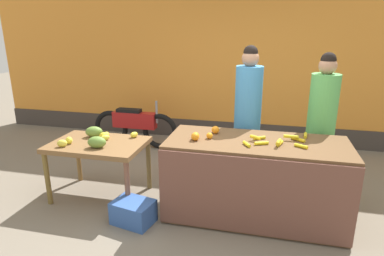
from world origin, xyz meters
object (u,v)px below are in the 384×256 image
Objects in this scene: vendor_woman_blue_shirt at (247,120)px; vendor_woman_green_shirt at (321,127)px; parked_motorcycle at (135,125)px; produce_crate at (133,212)px; produce_sack at (181,155)px.

vendor_woman_green_shirt is at bearing 0.73° from vendor_woman_blue_shirt.
vendor_woman_blue_shirt reaches higher than parked_motorcycle.
parked_motorcycle is 3.64× the size of produce_crate.
vendor_woman_green_shirt is 3.25m from parked_motorcycle.
parked_motorcycle is (-2.09, 1.18, -0.56)m from vendor_woman_blue_shirt.
parked_motorcycle reaches higher than produce_crate.
vendor_woman_green_shirt is 1.97m from produce_sack.
produce_sack is at bearing 82.53° from produce_crate.
vendor_woman_blue_shirt is at bearing -12.26° from produce_sack.
produce_crate is 0.74× the size of produce_sack.
parked_motorcycle is 2.69× the size of produce_sack.
produce_sack is (1.13, -0.97, -0.10)m from parked_motorcycle.
produce_crate is (0.95, -2.33, -0.27)m from parked_motorcycle.
vendor_woman_blue_shirt reaches higher than vendor_woman_green_shirt.
vendor_woman_green_shirt is (0.90, 0.01, -0.04)m from vendor_woman_blue_shirt.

